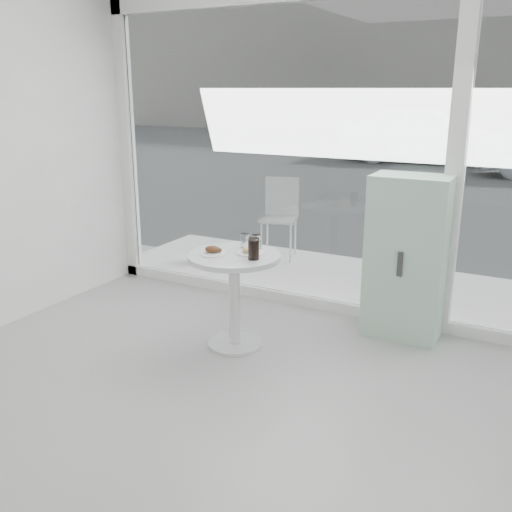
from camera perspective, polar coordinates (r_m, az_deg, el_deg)
The scene contains 12 objects.
storefront at distance 5.00m, azimuth 10.12°, elevation 12.85°, with size 5.00×0.14×3.00m.
main_table at distance 4.47m, azimuth -2.18°, elevation -2.53°, with size 0.72×0.72×0.77m.
patio_deck at distance 6.11m, azimuth 11.06°, elevation -2.77°, with size 5.60×1.60×0.05m, color white.
street at distance 17.93m, azimuth 23.08°, elevation 8.72°, with size 40.00×24.00×0.00m, color #3C3C3C.
mint_cabinet at distance 4.82m, azimuth 14.84°, elevation -0.13°, with size 0.63×0.44×1.35m.
patio_chair at distance 6.80m, azimuth 2.45°, elevation 4.39°, with size 0.50×0.50×0.94m.
car_white at distance 16.85m, azimuth 16.51°, elevation 11.63°, with size 1.86×4.62×1.57m, color white.
plate_fritter at distance 4.41m, azimuth -4.30°, elevation 0.49°, with size 0.21×0.21×0.07m.
plate_donut at distance 4.41m, azimuth -0.56°, elevation 0.50°, with size 0.22×0.22×0.05m.
water_tumbler_a at distance 4.58m, azimuth -1.11°, elevation 1.47°, with size 0.07×0.07×0.12m.
water_tumbler_b at distance 4.53m, azimuth 0.05°, elevation 1.33°, with size 0.07×0.07×0.12m.
cola_glass at distance 4.25m, azimuth -0.24°, elevation 0.68°, with size 0.09×0.09×0.16m.
Camera 1 is at (1.65, -1.74, 2.00)m, focal length 40.00 mm.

